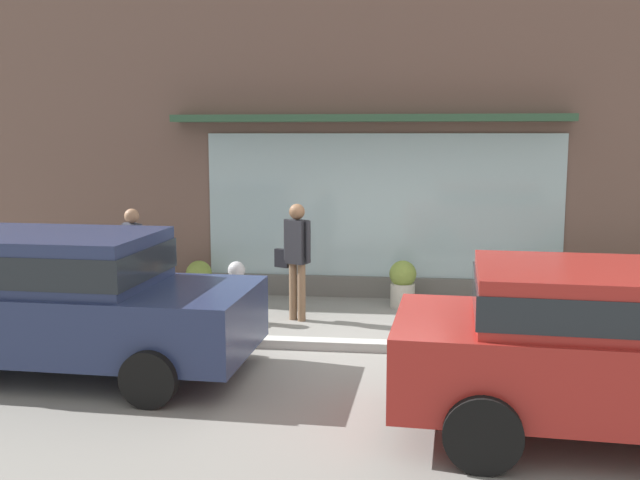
{
  "coord_description": "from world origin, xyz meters",
  "views": [
    {
      "loc": [
        0.74,
        -9.4,
        2.78
      ],
      "look_at": [
        -0.6,
        1.2,
        1.24
      ],
      "focal_mm": 40.95,
      "sensor_mm": 36.0,
      "label": 1
    }
  ],
  "objects_px": {
    "parked_car_navy": "(64,295)",
    "potted_plant_doorstep": "(588,284)",
    "fire_hydrant": "(237,291)",
    "potted_plant_near_hydrant": "(403,283)",
    "potted_plant_window_center": "(130,276)",
    "parked_car_red": "(621,342)",
    "pedestrian_passerby": "(133,254)",
    "potted_plant_window_right": "(199,280)",
    "pedestrian_with_handbag": "(296,252)"
  },
  "relations": [
    {
      "from": "pedestrian_passerby",
      "to": "potted_plant_window_center",
      "type": "distance_m",
      "value": 1.67
    },
    {
      "from": "potted_plant_window_center",
      "to": "potted_plant_window_right",
      "type": "bearing_deg",
      "value": -1.26
    },
    {
      "from": "fire_hydrant",
      "to": "parked_car_navy",
      "type": "bearing_deg",
      "value": -119.82
    },
    {
      "from": "parked_car_red",
      "to": "potted_plant_doorstep",
      "type": "relative_size",
      "value": 5.11
    },
    {
      "from": "parked_car_red",
      "to": "pedestrian_with_handbag",
      "type": "bearing_deg",
      "value": 136.1
    },
    {
      "from": "potted_plant_window_center",
      "to": "pedestrian_with_handbag",
      "type": "bearing_deg",
      "value": -22.73
    },
    {
      "from": "pedestrian_with_handbag",
      "to": "potted_plant_window_right",
      "type": "bearing_deg",
      "value": -7.59
    },
    {
      "from": "parked_car_red",
      "to": "potted_plant_window_center",
      "type": "height_order",
      "value": "parked_car_red"
    },
    {
      "from": "fire_hydrant",
      "to": "potted_plant_window_center",
      "type": "relative_size",
      "value": 1.42
    },
    {
      "from": "pedestrian_passerby",
      "to": "parked_car_navy",
      "type": "distance_m",
      "value": 2.65
    },
    {
      "from": "pedestrian_with_handbag",
      "to": "pedestrian_passerby",
      "type": "relative_size",
      "value": 1.06
    },
    {
      "from": "parked_car_navy",
      "to": "potted_plant_window_center",
      "type": "distance_m",
      "value": 4.18
    },
    {
      "from": "potted_plant_doorstep",
      "to": "potted_plant_near_hydrant",
      "type": "relative_size",
      "value": 1.1
    },
    {
      "from": "potted_plant_window_center",
      "to": "potted_plant_near_hydrant",
      "type": "xyz_separation_m",
      "value": [
        4.74,
        -0.3,
        0.06
      ]
    },
    {
      "from": "pedestrian_passerby",
      "to": "parked_car_navy",
      "type": "xyz_separation_m",
      "value": [
        0.19,
        -2.64,
        -0.05
      ]
    },
    {
      "from": "parked_car_navy",
      "to": "fire_hydrant",
      "type": "bearing_deg",
      "value": 62.26
    },
    {
      "from": "fire_hydrant",
      "to": "potted_plant_doorstep",
      "type": "xyz_separation_m",
      "value": [
        5.36,
        1.24,
        -0.01
      ]
    },
    {
      "from": "fire_hydrant",
      "to": "potted_plant_window_center",
      "type": "distance_m",
      "value": 2.75
    },
    {
      "from": "fire_hydrant",
      "to": "potted_plant_window_right",
      "type": "height_order",
      "value": "fire_hydrant"
    },
    {
      "from": "potted_plant_doorstep",
      "to": "potted_plant_window_right",
      "type": "relative_size",
      "value": 1.31
    },
    {
      "from": "pedestrian_with_handbag",
      "to": "potted_plant_window_center",
      "type": "xyz_separation_m",
      "value": [
        -3.15,
        1.32,
        -0.69
      ]
    },
    {
      "from": "fire_hydrant",
      "to": "potted_plant_near_hydrant",
      "type": "relative_size",
      "value": 1.19
    },
    {
      "from": "fire_hydrant",
      "to": "potted_plant_near_hydrant",
      "type": "height_order",
      "value": "fire_hydrant"
    },
    {
      "from": "pedestrian_with_handbag",
      "to": "parked_car_navy",
      "type": "bearing_deg",
      "value": 76.43
    },
    {
      "from": "parked_car_navy",
      "to": "potted_plant_window_center",
      "type": "xyz_separation_m",
      "value": [
        -0.84,
        4.05,
        -0.58
      ]
    },
    {
      "from": "fire_hydrant",
      "to": "parked_car_red",
      "type": "bearing_deg",
      "value": -39.78
    },
    {
      "from": "parked_car_navy",
      "to": "potted_plant_near_hydrant",
      "type": "relative_size",
      "value": 5.64
    },
    {
      "from": "fire_hydrant",
      "to": "potted_plant_doorstep",
      "type": "bearing_deg",
      "value": 13.01
    },
    {
      "from": "pedestrian_passerby",
      "to": "potted_plant_near_hydrant",
      "type": "xyz_separation_m",
      "value": [
        4.1,
        1.11,
        -0.56
      ]
    },
    {
      "from": "pedestrian_with_handbag",
      "to": "potted_plant_doorstep",
      "type": "relative_size",
      "value": 2.08
    },
    {
      "from": "potted_plant_window_right",
      "to": "pedestrian_with_handbag",
      "type": "bearing_deg",
      "value": -34.28
    },
    {
      "from": "pedestrian_with_handbag",
      "to": "pedestrian_passerby",
      "type": "bearing_deg",
      "value": 28.74
    },
    {
      "from": "parked_car_red",
      "to": "potted_plant_window_right",
      "type": "distance_m",
      "value": 7.62
    },
    {
      "from": "parked_car_navy",
      "to": "potted_plant_doorstep",
      "type": "distance_m",
      "value": 7.79
    },
    {
      "from": "potted_plant_window_right",
      "to": "fire_hydrant",
      "type": "bearing_deg",
      "value": -55.59
    },
    {
      "from": "parked_car_red",
      "to": "parked_car_navy",
      "type": "relative_size",
      "value": 1.0
    },
    {
      "from": "parked_car_navy",
      "to": "potted_plant_window_right",
      "type": "distance_m",
      "value": 4.09
    },
    {
      "from": "pedestrian_passerby",
      "to": "potted_plant_window_right",
      "type": "distance_m",
      "value": 1.65
    },
    {
      "from": "parked_car_navy",
      "to": "potted_plant_window_center",
      "type": "relative_size",
      "value": 6.74
    },
    {
      "from": "parked_car_red",
      "to": "potted_plant_window_right",
      "type": "xyz_separation_m",
      "value": [
        -5.51,
        5.23,
        -0.6
      ]
    },
    {
      "from": "parked_car_navy",
      "to": "pedestrian_with_handbag",
      "type": "bearing_deg",
      "value": 51.82
    },
    {
      "from": "potted_plant_window_right",
      "to": "potted_plant_near_hydrant",
      "type": "distance_m",
      "value": 3.5
    },
    {
      "from": "fire_hydrant",
      "to": "pedestrian_passerby",
      "type": "relative_size",
      "value": 0.55
    },
    {
      "from": "fire_hydrant",
      "to": "potted_plant_doorstep",
      "type": "distance_m",
      "value": 5.5
    },
    {
      "from": "potted_plant_window_center",
      "to": "potted_plant_near_hydrant",
      "type": "relative_size",
      "value": 0.84
    },
    {
      "from": "fire_hydrant",
      "to": "parked_car_navy",
      "type": "height_order",
      "value": "parked_car_navy"
    },
    {
      "from": "potted_plant_window_center",
      "to": "potted_plant_doorstep",
      "type": "height_order",
      "value": "potted_plant_doorstep"
    },
    {
      "from": "parked_car_navy",
      "to": "potted_plant_window_right",
      "type": "height_order",
      "value": "parked_car_navy"
    },
    {
      "from": "pedestrian_passerby",
      "to": "potted_plant_window_right",
      "type": "xyz_separation_m",
      "value": [
        0.61,
        1.38,
        -0.66
      ]
    },
    {
      "from": "parked_car_red",
      "to": "potted_plant_near_hydrant",
      "type": "xyz_separation_m",
      "value": [
        -2.03,
        4.96,
        -0.51
      ]
    }
  ]
}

